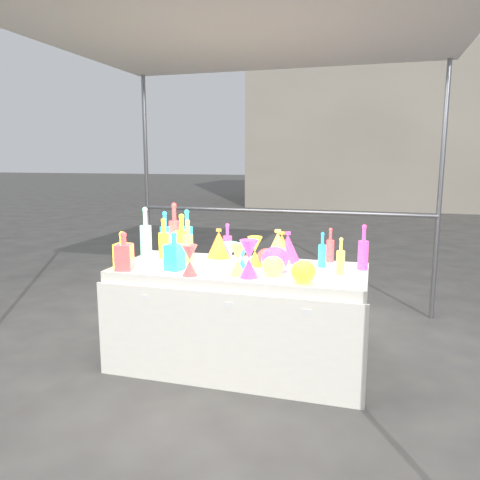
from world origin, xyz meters
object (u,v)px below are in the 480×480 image
(cardboard_box_closed, at_px, (246,276))
(globe_0, at_px, (303,273))
(hourglass_0, at_px, (190,260))
(decanter_0, at_px, (123,249))
(bottle_0, at_px, (164,238))
(lampshade_0, at_px, (219,243))
(display_table, at_px, (240,317))

(cardboard_box_closed, height_order, globe_0, globe_0)
(cardboard_box_closed, bearing_deg, globe_0, -43.16)
(cardboard_box_closed, distance_m, hourglass_0, 2.31)
(decanter_0, relative_size, hourglass_0, 1.25)
(bottle_0, distance_m, globe_0, 1.27)
(decanter_0, height_order, globe_0, decanter_0)
(globe_0, xyz_separation_m, lampshade_0, (-0.76, 0.58, 0.05))
(cardboard_box_closed, distance_m, bottle_0, 1.87)
(display_table, xyz_separation_m, hourglass_0, (-0.25, -0.33, 0.48))
(decanter_0, distance_m, hourglass_0, 0.57)
(cardboard_box_closed, height_order, bottle_0, bottle_0)
(hourglass_0, relative_size, globe_0, 1.32)
(display_table, bearing_deg, hourglass_0, -128.01)
(globe_0, bearing_deg, cardboard_box_closed, 114.03)
(bottle_0, bearing_deg, hourglass_0, -49.46)
(display_table, xyz_separation_m, cardboard_box_closed, (-0.46, 1.88, -0.18))
(display_table, bearing_deg, decanter_0, -164.14)
(display_table, relative_size, cardboard_box_closed, 3.39)
(hourglass_0, xyz_separation_m, lampshade_0, (-0.00, 0.61, 0.01))
(cardboard_box_closed, bearing_deg, display_table, -53.33)
(decanter_0, relative_size, globe_0, 1.65)
(hourglass_0, xyz_separation_m, globe_0, (0.76, 0.03, -0.04))
(decanter_0, bearing_deg, bottle_0, 67.76)
(display_table, height_order, decanter_0, decanter_0)
(lampshade_0, bearing_deg, hourglass_0, -99.74)
(display_table, xyz_separation_m, lampshade_0, (-0.26, 0.29, 0.49))
(cardboard_box_closed, xyz_separation_m, decanter_0, (-0.35, -2.11, 0.68))
(decanter_0, height_order, hourglass_0, decanter_0)
(bottle_0, distance_m, decanter_0, 0.42)
(bottle_0, bearing_deg, display_table, -13.65)
(cardboard_box_closed, height_order, hourglass_0, hourglass_0)
(display_table, xyz_separation_m, bottle_0, (-0.67, 0.16, 0.53))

